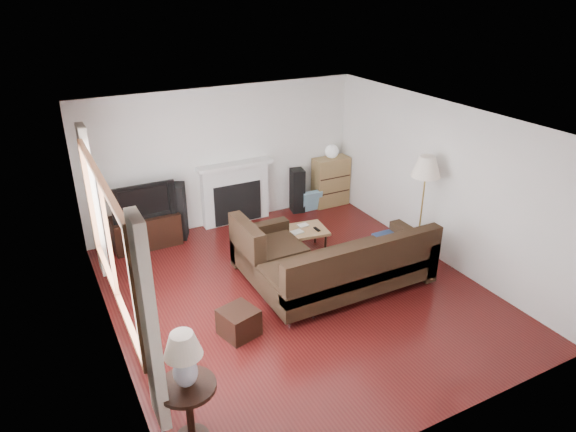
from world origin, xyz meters
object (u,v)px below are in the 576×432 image
sectional_sofa (349,264)px  coffee_table (295,242)px  bookshelf (331,181)px  side_table (190,413)px  tv_stand (146,231)px  floor_lamp (422,209)px

sectional_sofa → coffee_table: (-0.14, 1.35, -0.23)m
bookshelf → side_table: size_ratio=1.41×
bookshelf → side_table: 6.07m
tv_stand → coffee_table: bearing=-33.7°
bookshelf → sectional_sofa: size_ratio=0.36×
tv_stand → sectional_sofa: bearing=-50.9°
sectional_sofa → side_table: sectional_sofa is taller
tv_stand → bookshelf: bookshelf is taller
tv_stand → floor_lamp: 4.52m
sectional_sofa → coffee_table: size_ratio=2.60×
sectional_sofa → side_table: 3.21m
sectional_sofa → floor_lamp: bearing=10.7°
sectional_sofa → bookshelf: bearing=62.7°
sectional_sofa → floor_lamp: size_ratio=1.57×
bookshelf → side_table: bookshelf is taller
tv_stand → sectional_sofa: (2.23, -2.74, 0.16)m
bookshelf → coffee_table: size_ratio=0.93×
tv_stand → floor_lamp: size_ratio=0.64×
side_table → coffee_table: bearing=46.9°
floor_lamp → side_table: 4.73m
tv_stand → bookshelf: 3.67m
bookshelf → sectional_sofa: (-1.44, -2.80, -0.05)m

